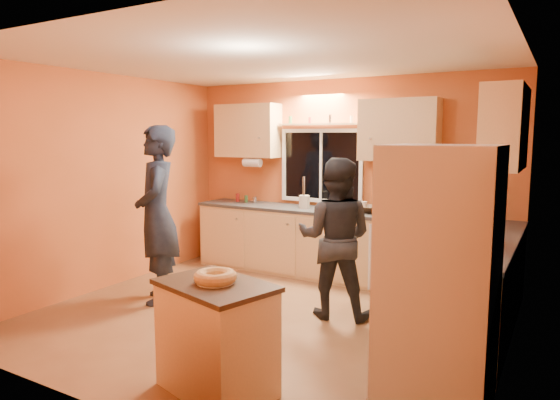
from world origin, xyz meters
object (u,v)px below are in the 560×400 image
Objects in this scene: island at (216,336)px; person_left at (157,215)px; person_right at (433,237)px; refrigerator at (439,279)px; person_center at (335,238)px.

person_left is (-1.80, 1.30, 0.57)m from island.
person_right is (2.83, 0.85, -0.12)m from person_left.
island is at bearing 12.93° from person_left.
island is 0.49× the size of person_left.
refrigerator is 1.59m from person_right.
person_right is (0.91, 0.30, 0.05)m from person_center.
island is 2.29m from person_left.
person_center is (-1.30, 1.24, -0.08)m from refrigerator.
person_left is at bearing 159.87° from island.
person_right is at bearing 80.14° from island.
person_center is (1.92, 0.55, -0.17)m from person_left.
person_center is (0.12, 1.85, 0.41)m from island.
person_center is at bearing 102.07° from island.
island is at bearing 154.47° from person_right.
person_left is 2.00m from person_center.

